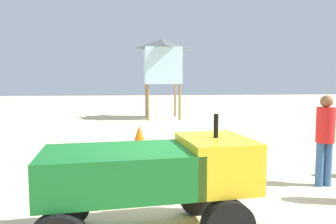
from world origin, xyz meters
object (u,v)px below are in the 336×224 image
(traffic_cone_far, at_px, (228,138))
(surfboard_pile, at_px, (174,152))
(lifeguard_near_right, at_px, (325,134))
(lifeguard_tower, at_px, (162,62))
(traffic_cone_near, at_px, (139,135))
(utility_cart, at_px, (152,174))

(traffic_cone_far, bearing_deg, surfboard_pile, -143.58)
(lifeguard_near_right, height_order, lifeguard_tower, lifeguard_tower)
(lifeguard_near_right, xyz_separation_m, traffic_cone_near, (-3.21, 4.20, -0.65))
(lifeguard_near_right, distance_m, lifeguard_tower, 11.49)
(lifeguard_near_right, distance_m, traffic_cone_near, 5.32)
(surfboard_pile, xyz_separation_m, traffic_cone_near, (-0.78, 1.95, 0.11))
(surfboard_pile, distance_m, lifeguard_tower, 9.35)
(traffic_cone_near, bearing_deg, traffic_cone_far, -14.34)
(lifeguard_near_right, distance_m, traffic_cone_far, 3.67)
(traffic_cone_near, height_order, traffic_cone_far, traffic_cone_near)
(lifeguard_near_right, bearing_deg, surfboard_pile, 137.27)
(surfboard_pile, bearing_deg, utility_cart, -101.86)
(surfboard_pile, relative_size, lifeguard_tower, 0.64)
(utility_cart, height_order, traffic_cone_far, utility_cart)
(utility_cart, relative_size, traffic_cone_far, 4.86)
(utility_cart, distance_m, traffic_cone_near, 5.79)
(utility_cart, xyz_separation_m, lifeguard_near_right, (3.24, 1.57, 0.17))
(utility_cart, relative_size, surfboard_pile, 1.03)
(lifeguard_tower, bearing_deg, surfboard_pile, -94.06)
(lifeguard_near_right, relative_size, lifeguard_tower, 0.41)
(surfboard_pile, relative_size, traffic_cone_near, 4.28)
(traffic_cone_near, xyz_separation_m, traffic_cone_far, (2.54, -0.65, -0.03))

